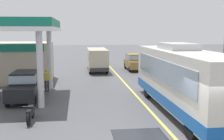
# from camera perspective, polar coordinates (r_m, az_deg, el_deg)

# --- Properties ---
(ground) EXTENTS (120.00, 120.00, 0.00)m
(ground) POSITION_cam_1_polar(r_m,az_deg,el_deg) (30.11, 0.52, -0.36)
(ground) COLOR #4C4C51
(lane_divider_stripe) EXTENTS (0.16, 50.00, 0.01)m
(lane_divider_stripe) POSITION_cam_1_polar(r_m,az_deg,el_deg) (25.22, 2.01, -1.98)
(lane_divider_stripe) COLOR #D8CC4C
(lane_divider_stripe) RESTS_ON ground
(coach_bus_main) EXTENTS (2.60, 11.04, 3.69)m
(coach_bus_main) POSITION_cam_1_polar(r_m,az_deg,el_deg) (15.47, 14.38, -2.08)
(coach_bus_main) COLOR silver
(coach_bus_main) RESTS_ON ground
(gas_station_roadside) EXTENTS (9.10, 11.95, 5.10)m
(gas_station_roadside) POSITION_cam_1_polar(r_m,az_deg,el_deg) (23.64, -21.32, 3.22)
(gas_station_roadside) COLOR #147259
(gas_station_roadside) RESTS_ON ground
(car_at_pump) EXTENTS (1.70, 4.20, 1.82)m
(car_at_pump) POSITION_cam_1_polar(r_m,az_deg,el_deg) (18.46, -17.34, -2.82)
(car_at_pump) COLOR black
(car_at_pump) RESTS_ON ground
(minibus_opposing_lane) EXTENTS (2.04, 6.13, 2.44)m
(minibus_opposing_lane) POSITION_cam_1_polar(r_m,az_deg,el_deg) (30.60, -3.06, 2.53)
(minibus_opposing_lane) COLOR #BFB799
(minibus_opposing_lane) RESTS_ON ground
(motorcycle_parked_forecourt) EXTENTS (0.55, 1.80, 0.92)m
(motorcycle_parked_forecourt) POSITION_cam_1_polar(r_m,az_deg,el_deg) (14.15, -16.36, -8.38)
(motorcycle_parked_forecourt) COLOR black
(motorcycle_parked_forecourt) RESTS_ON ground
(pedestrian_near_pump) EXTENTS (0.55, 0.22, 1.66)m
(pedestrian_near_pump) POSITION_cam_1_polar(r_m,az_deg,el_deg) (20.69, -13.23, -1.77)
(pedestrian_near_pump) COLOR #33333F
(pedestrian_near_pump) RESTS_ON ground
(pedestrian_by_shop) EXTENTS (0.55, 0.22, 1.66)m
(pedestrian_by_shop) POSITION_cam_1_polar(r_m,az_deg,el_deg) (18.49, -16.99, -3.05)
(pedestrian_by_shop) COLOR #33333F
(pedestrian_by_shop) RESTS_ON ground
(car_trailing_behind_bus) EXTENTS (1.70, 4.20, 1.82)m
(car_trailing_behind_bus) POSITION_cam_1_polar(r_m,az_deg,el_deg) (31.44, 4.54, 1.83)
(car_trailing_behind_bus) COLOR olive
(car_trailing_behind_bus) RESTS_ON ground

